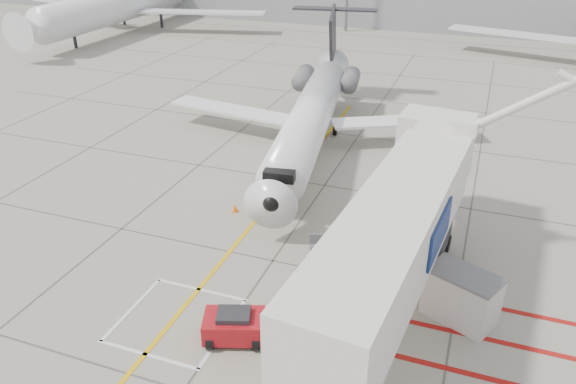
% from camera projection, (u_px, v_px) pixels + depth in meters
% --- Properties ---
extents(ground_plane, '(260.00, 260.00, 0.00)m').
position_uv_depth(ground_plane, '(235.00, 316.00, 21.78)').
color(ground_plane, gray).
rests_on(ground_plane, ground).
extents(regional_jet, '(25.70, 30.35, 7.13)m').
position_uv_depth(regional_jet, '(306.00, 106.00, 33.14)').
color(regional_jet, white).
rests_on(regional_jet, ground_plane).
extents(jet_bridge, '(10.47, 19.26, 7.41)m').
position_uv_depth(jet_bridge, '(390.00, 251.00, 19.15)').
color(jet_bridge, silver).
rests_on(jet_bridge, ground_plane).
extents(pushback_tug, '(2.53, 2.02, 1.28)m').
position_uv_depth(pushback_tug, '(234.00, 325.00, 20.35)').
color(pushback_tug, '#A30F17').
rests_on(pushback_tug, ground_plane).
extents(baggage_cart, '(2.06, 1.67, 1.12)m').
position_uv_depth(baggage_cart, '(330.00, 250.00, 24.87)').
color(baggage_cart, '#5B5B60').
rests_on(baggage_cart, ground_plane).
extents(ground_power_unit, '(2.99, 2.43, 2.06)m').
position_uv_depth(ground_power_unit, '(461.00, 296.00, 21.21)').
color(ground_power_unit, '#BAB6B1').
rests_on(ground_power_unit, ground_plane).
extents(cone_nose, '(0.31, 0.31, 0.43)m').
position_uv_depth(cone_nose, '(235.00, 208.00, 29.00)').
color(cone_nose, '#FE5E0D').
rests_on(cone_nose, ground_plane).
extents(cone_side, '(0.40, 0.40, 0.56)m').
position_uv_depth(cone_side, '(354.00, 271.00, 23.94)').
color(cone_side, '#FF4C0D').
rests_on(cone_side, ground_plane).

